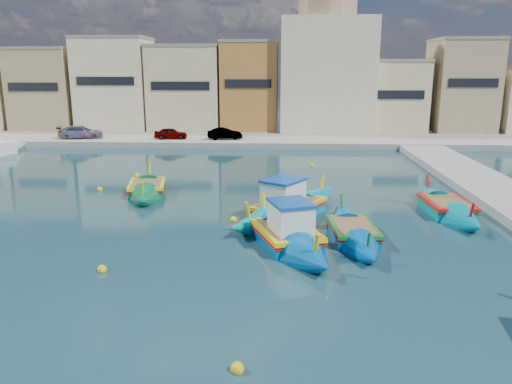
% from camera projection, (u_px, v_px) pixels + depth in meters
% --- Properties ---
extents(ground, '(160.00, 160.00, 0.00)m').
position_uv_depth(ground, '(145.00, 262.00, 19.44)').
color(ground, '#163843').
rests_on(ground, ground).
extents(north_quay, '(80.00, 8.00, 0.60)m').
position_uv_depth(north_quay, '(230.00, 140.00, 50.38)').
color(north_quay, gray).
rests_on(north_quay, ground).
extents(north_townhouses, '(83.20, 7.87, 10.19)m').
position_uv_depth(north_townhouses, '(296.00, 90.00, 56.04)').
color(north_townhouses, '#CEBB8F').
rests_on(north_townhouses, ground).
extents(church_block, '(10.00, 10.00, 19.10)m').
position_uv_depth(church_block, '(326.00, 59.00, 55.66)').
color(church_block, beige).
rests_on(church_block, ground).
extents(parked_cars, '(18.46, 2.74, 1.23)m').
position_uv_depth(parked_cars, '(138.00, 133.00, 49.19)').
color(parked_cars, '#4C1919').
rests_on(parked_cars, north_quay).
extents(luzzu_turquoise_cabin, '(7.09, 9.45, 3.16)m').
position_uv_depth(luzzu_turquoise_cabin, '(288.00, 209.00, 25.43)').
color(luzzu_turquoise_cabin, '#008CA1').
rests_on(luzzu_turquoise_cabin, ground).
extents(luzzu_blue_cabin, '(5.01, 8.97, 3.11)m').
position_uv_depth(luzzu_blue_cabin, '(287.00, 236.00, 21.31)').
color(luzzu_blue_cabin, '#00579E').
rests_on(luzzu_blue_cabin, ground).
extents(luzzu_cyan_mid, '(2.44, 8.49, 2.48)m').
position_uv_depth(luzzu_cyan_mid, '(446.00, 208.00, 25.97)').
color(luzzu_cyan_mid, '#008496').
rests_on(luzzu_cyan_mid, ground).
extents(luzzu_green, '(3.40, 7.98, 2.44)m').
position_uv_depth(luzzu_green, '(147.00, 190.00, 30.02)').
color(luzzu_green, '#0A6D45').
rests_on(luzzu_green, ground).
extents(luzzu_blue_south, '(2.36, 8.05, 2.29)m').
position_uv_depth(luzzu_blue_south, '(353.00, 233.00, 22.13)').
color(luzzu_blue_south, '#0057AB').
rests_on(luzzu_blue_south, ground).
extents(mooring_buoys, '(21.61, 27.26, 0.36)m').
position_uv_depth(mooring_buoys, '(228.00, 215.00, 25.51)').
color(mooring_buoys, yellow).
rests_on(mooring_buoys, ground).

